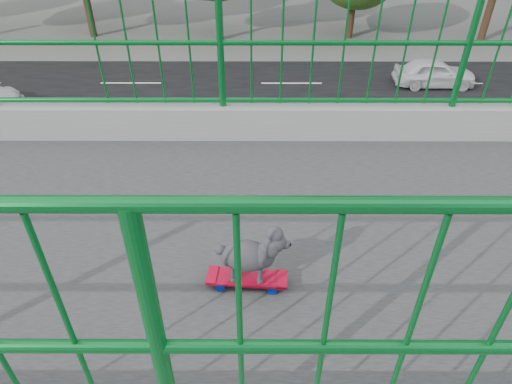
{
  "coord_description": "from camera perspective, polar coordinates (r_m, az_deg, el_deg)",
  "views": [
    {
      "loc": [
        2.22,
        -1.7,
        9.05
      ],
      "look_at": [
        -0.42,
        -1.71,
        7.08
      ],
      "focal_mm": 31.66,
      "sensor_mm": 36.0,
      "label": 1
    }
  ],
  "objects": [
    {
      "name": "skateboard",
      "position": [
        2.71,
        -1.13,
        -10.9
      ],
      "size": [
        0.17,
        0.48,
        0.06
      ],
      "rotation": [
        0.0,
        0.0,
        -0.08
      ],
      "color": "red",
      "rests_on": "footbridge"
    },
    {
      "name": "car_7",
      "position": [
        17.32,
        -14.22,
        7.02
      ],
      "size": [
        2.25,
        5.54,
        1.61
      ],
      "primitive_type": "imported",
      "rotation": [
        0.0,
        0.0,
        3.14
      ],
      "color": "black",
      "rests_on": "ground"
    },
    {
      "name": "poodle",
      "position": [
        2.56,
        -0.67,
        -7.81
      ],
      "size": [
        0.2,
        0.43,
        0.36
      ],
      "rotation": [
        0.0,
        0.0,
        -0.08
      ],
      "color": "#2B2A2E",
      "rests_on": "skateboard"
    },
    {
      "name": "road",
      "position": [
        17.78,
        5.67,
        5.89
      ],
      "size": [
        18.0,
        90.0,
        0.02
      ],
      "primitive_type": "cube",
      "color": "black",
      "rests_on": "ground"
    },
    {
      "name": "car_4",
      "position": [
        24.21,
        21.64,
        13.83
      ],
      "size": [
        1.55,
        3.84,
        1.31
      ],
      "primitive_type": "imported",
      "rotation": [
        0.0,
        0.0,
        3.14
      ],
      "color": "silver",
      "rests_on": "ground"
    }
  ]
}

